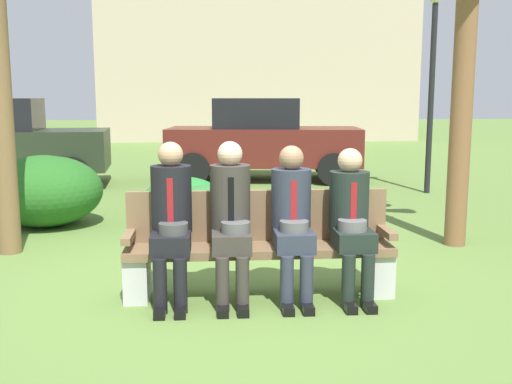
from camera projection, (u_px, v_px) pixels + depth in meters
The scene contains 13 objects.
ground_plane at pixel (238, 287), 5.41m from camera, with size 80.00×80.00×0.00m, color #5C7C37.
park_bench at pixel (259, 245), 5.16m from camera, with size 2.29×0.44×0.90m.
seated_man_leftmost at pixel (171, 215), 4.92m from camera, with size 0.34×0.72×1.34m.
seated_man_centerleft at pixel (231, 214), 4.96m from camera, with size 0.34×0.72×1.34m.
seated_man_centerright at pixel (292, 215), 5.00m from camera, with size 0.34×0.72×1.30m.
seated_man_rightmost at pixel (351, 216), 5.04m from camera, with size 0.34×0.72×1.28m.
shrub_near_bench at pixel (208, 212), 7.22m from camera, with size 1.05×0.96×0.65m, color #2C7030.
shrub_mid_lawn at pixel (183, 203), 7.69m from camera, with size 1.10×1.01×0.69m, color #277B31.
shrub_far_lawn at pixel (45, 191), 7.89m from camera, with size 1.52×1.39×0.95m, color #25621F.
parked_car_near at pixel (0, 143), 11.27m from camera, with size 4.02×1.98×1.68m.
parked_car_far at pixel (262, 140), 12.23m from camera, with size 4.04×2.04×1.68m.
street_lamp at pixel (432, 70), 10.36m from camera, with size 0.24×0.24×3.53m.
building_backdrop at pixel (255, 30), 25.08m from camera, with size 12.95×6.40×8.93m.
Camera 1 is at (-0.24, -5.20, 1.71)m, focal length 41.75 mm.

